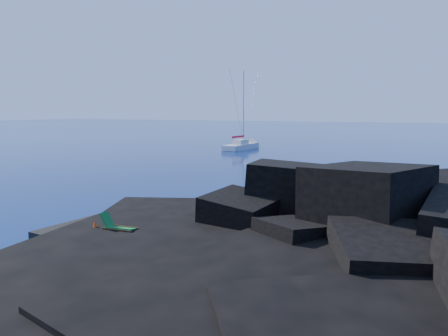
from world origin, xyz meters
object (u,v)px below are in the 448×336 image
object	(u,v)px
sunbather	(197,225)
marker_cone	(95,227)
sailboat	(242,149)
deck_chair	(120,223)

from	to	relation	value
sunbather	marker_cone	distance (m)	4.47
marker_cone	sunbather	bearing A→B (deg)	35.45
sailboat	sunbather	bearing A→B (deg)	-66.11
marker_cone	sailboat	bearing A→B (deg)	105.75
deck_chair	sunbather	world-z (taller)	deck_chair
deck_chair	sunbather	bearing A→B (deg)	39.48
sunbather	marker_cone	bearing A→B (deg)	-130.00
sunbather	marker_cone	xyz separation A→B (m)	(-3.64, -2.59, 0.12)
sailboat	marker_cone	xyz separation A→B (m)	(12.51, -44.35, 0.63)
deck_chair	sailboat	bearing A→B (deg)	102.55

